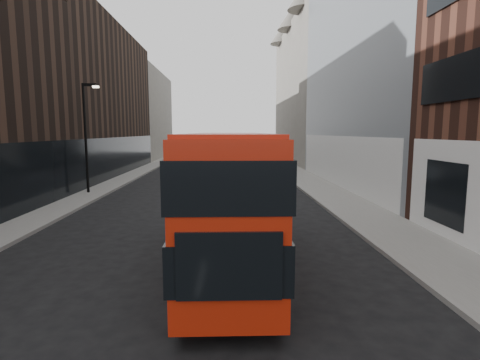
{
  "coord_description": "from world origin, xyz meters",
  "views": [
    {
      "loc": [
        0.78,
        -6.6,
        4.1
      ],
      "look_at": [
        1.23,
        5.78,
        2.5
      ],
      "focal_mm": 28.0,
      "sensor_mm": 36.0,
      "label": 1
    }
  ],
  "objects": [
    {
      "name": "building_victorian",
      "position": [
        11.38,
        44.0,
        9.66
      ],
      "size": [
        6.5,
        24.0,
        21.0
      ],
      "color": "slate",
      "rests_on": "ground"
    },
    {
      "name": "building_left_mid",
      "position": [
        -11.5,
        30.0,
        7.0
      ],
      "size": [
        5.0,
        24.0,
        14.0
      ],
      "primitive_type": "cube",
      "color": "black",
      "rests_on": "ground"
    },
    {
      "name": "car_a",
      "position": [
        0.5,
        18.58,
        0.67
      ],
      "size": [
        2.04,
        4.09,
        1.34
      ],
      "primitive_type": "imported",
      "rotation": [
        0.0,
        0.0,
        -0.12
      ],
      "color": "black",
      "rests_on": "ground"
    },
    {
      "name": "grey_bus",
      "position": [
        2.06,
        40.03,
        1.97
      ],
      "size": [
        2.92,
        11.44,
        3.67
      ],
      "rotation": [
        0.0,
        0.0,
        0.02
      ],
      "color": "black",
      "rests_on": "ground"
    },
    {
      "name": "building_modern_block",
      "position": [
        11.47,
        21.0,
        9.9
      ],
      "size": [
        5.03,
        22.0,
        20.0
      ],
      "color": "#9A9EA3",
      "rests_on": "ground"
    },
    {
      "name": "sidewalk_right",
      "position": [
        7.5,
        25.0,
        0.07
      ],
      "size": [
        3.0,
        80.0,
        0.15
      ],
      "primitive_type": "cube",
      "color": "slate",
      "rests_on": "ground"
    },
    {
      "name": "ground",
      "position": [
        0.0,
        0.0,
        0.0
      ],
      "size": [
        140.0,
        140.0,
        0.0
      ],
      "primitive_type": "plane",
      "color": "black",
      "rests_on": "ground"
    },
    {
      "name": "car_c",
      "position": [
        1.98,
        27.28,
        0.71
      ],
      "size": [
        2.37,
        5.05,
        1.42
      ],
      "primitive_type": "imported",
      "rotation": [
        0.0,
        0.0,
        -0.08
      ],
      "color": "black",
      "rests_on": "ground"
    },
    {
      "name": "street_lamp",
      "position": [
        -8.22,
        18.0,
        4.18
      ],
      "size": [
        1.06,
        0.22,
        7.0
      ],
      "color": "black",
      "rests_on": "sidewalk_left"
    },
    {
      "name": "sidewalk_left",
      "position": [
        -8.0,
        25.0,
        0.07
      ],
      "size": [
        2.0,
        80.0,
        0.15
      ],
      "primitive_type": "cube",
      "color": "slate",
      "rests_on": "ground"
    },
    {
      "name": "red_bus",
      "position": [
        0.85,
        4.82,
        2.25
      ],
      "size": [
        2.44,
        10.07,
        4.06
      ],
      "rotation": [
        0.0,
        0.0,
        -0.01
      ],
      "color": "#AF1D0A",
      "rests_on": "ground"
    },
    {
      "name": "car_b",
      "position": [
        0.86,
        23.24,
        0.71
      ],
      "size": [
        1.6,
        4.34,
        1.42
      ],
      "primitive_type": "imported",
      "rotation": [
        0.0,
        0.0,
        0.02
      ],
      "color": "#989BA0",
      "rests_on": "ground"
    },
    {
      "name": "building_left_far",
      "position": [
        -11.5,
        52.0,
        6.5
      ],
      "size": [
        5.0,
        20.0,
        13.0
      ],
      "primitive_type": "cube",
      "color": "slate",
      "rests_on": "ground"
    }
  ]
}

